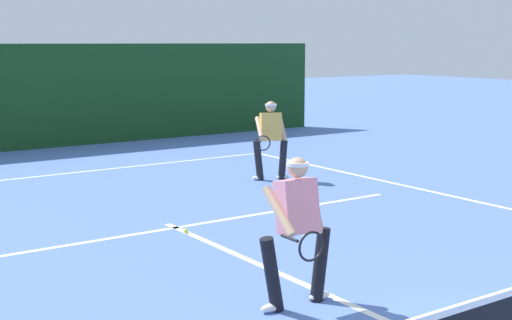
% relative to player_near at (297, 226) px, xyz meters
% --- Properties ---
extents(court_line_baseline_far, '(10.13, 0.10, 0.01)m').
position_rel_player_near_xyz_m(court_line_baseline_far, '(0.48, 8.69, -0.85)').
color(court_line_baseline_far, white).
rests_on(court_line_baseline_far, ground_plane).
extents(court_line_service, '(8.26, 0.10, 0.01)m').
position_rel_player_near_xyz_m(court_line_service, '(0.48, 3.51, -0.85)').
color(court_line_service, white).
rests_on(court_line_service, ground_plane).
extents(court_line_centre, '(0.10, 6.40, 0.01)m').
position_rel_player_near_xyz_m(court_line_centre, '(0.48, 0.57, -0.85)').
color(court_line_centre, white).
rests_on(court_line_centre, ground_plane).
extents(player_near, '(0.88, 0.86, 1.56)m').
position_rel_player_near_xyz_m(player_near, '(0.00, 0.00, 0.00)').
color(player_near, black).
rests_on(player_near, ground_plane).
extents(player_far, '(0.99, 0.85, 1.56)m').
position_rel_player_near_xyz_m(player_far, '(3.80, 5.75, -0.00)').
color(player_far, black).
rests_on(player_far, ground_plane).
extents(tennis_ball, '(0.07, 0.07, 0.07)m').
position_rel_player_near_xyz_m(tennis_ball, '(0.46, 3.16, -0.82)').
color(tennis_ball, '#D1E033').
rests_on(tennis_ball, ground_plane).
extents(back_fence_windscreen, '(18.99, 0.12, 2.65)m').
position_rel_player_near_xyz_m(back_fence_windscreen, '(0.48, 12.53, 0.48)').
color(back_fence_windscreen, '#173F1C').
rests_on(back_fence_windscreen, ground_plane).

